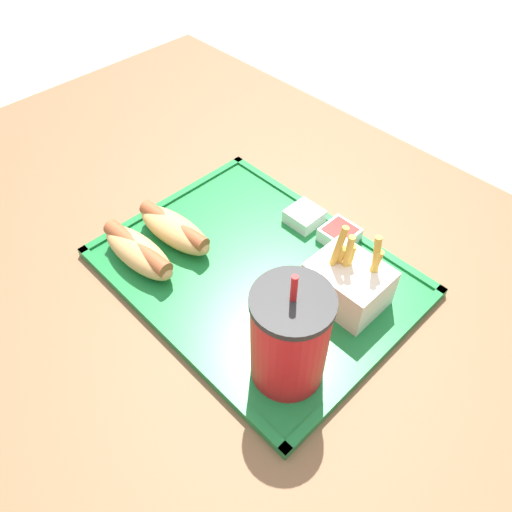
{
  "coord_description": "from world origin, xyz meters",
  "views": [
    {
      "loc": [
        -0.29,
        0.31,
        1.27
      ],
      "look_at": [
        0.04,
        -0.02,
        0.77
      ],
      "focal_mm": 35.0,
      "sensor_mm": 36.0,
      "label": 1
    }
  ],
  "objects_px": {
    "sauce_cup_ketchup": "(341,236)",
    "hot_dog_far": "(138,251)",
    "fries_carton": "(348,282)",
    "hot_dog_near": "(174,229)",
    "sauce_cup_mayo": "(304,216)",
    "soda_cup": "(290,338)"
  },
  "relations": [
    {
      "from": "soda_cup",
      "to": "fries_carton",
      "type": "xyz_separation_m",
      "value": [
        0.02,
        -0.14,
        -0.04
      ]
    },
    {
      "from": "hot_dog_near",
      "to": "sauce_cup_ketchup",
      "type": "relative_size",
      "value": 2.85
    },
    {
      "from": "hot_dog_far",
      "to": "sauce_cup_ketchup",
      "type": "height_order",
      "value": "hot_dog_far"
    },
    {
      "from": "soda_cup",
      "to": "hot_dog_far",
      "type": "bearing_deg",
      "value": 5.14
    },
    {
      "from": "sauce_cup_ketchup",
      "to": "fries_carton",
      "type": "bearing_deg",
      "value": 132.39
    },
    {
      "from": "hot_dog_far",
      "to": "hot_dog_near",
      "type": "xyz_separation_m",
      "value": [
        0.0,
        -0.06,
        -0.0
      ]
    },
    {
      "from": "sauce_cup_ketchup",
      "to": "hot_dog_far",
      "type": "bearing_deg",
      "value": 53.91
    },
    {
      "from": "fries_carton",
      "to": "sauce_cup_ketchup",
      "type": "height_order",
      "value": "fries_carton"
    },
    {
      "from": "hot_dog_near",
      "to": "fries_carton",
      "type": "height_order",
      "value": "fries_carton"
    },
    {
      "from": "hot_dog_far",
      "to": "sauce_cup_mayo",
      "type": "bearing_deg",
      "value": -114.81
    },
    {
      "from": "soda_cup",
      "to": "sauce_cup_mayo",
      "type": "height_order",
      "value": "soda_cup"
    },
    {
      "from": "soda_cup",
      "to": "sauce_cup_mayo",
      "type": "bearing_deg",
      "value": -52.53
    },
    {
      "from": "hot_dog_far",
      "to": "sauce_cup_mayo",
      "type": "xyz_separation_m",
      "value": [
        -0.11,
        -0.23,
        -0.01
      ]
    },
    {
      "from": "hot_dog_far",
      "to": "hot_dog_near",
      "type": "bearing_deg",
      "value": -90.0
    },
    {
      "from": "hot_dog_near",
      "to": "sauce_cup_mayo",
      "type": "relative_size",
      "value": 2.85
    },
    {
      "from": "soda_cup",
      "to": "sauce_cup_mayo",
      "type": "xyz_separation_m",
      "value": [
        0.16,
        -0.21,
        -0.06
      ]
    },
    {
      "from": "soda_cup",
      "to": "hot_dog_far",
      "type": "distance_m",
      "value": 0.27
    },
    {
      "from": "fries_carton",
      "to": "sauce_cup_mayo",
      "type": "distance_m",
      "value": 0.16
    },
    {
      "from": "hot_dog_far",
      "to": "hot_dog_near",
      "type": "relative_size",
      "value": 0.99
    },
    {
      "from": "fries_carton",
      "to": "sauce_cup_ketchup",
      "type": "xyz_separation_m",
      "value": [
        0.07,
        -0.08,
        -0.02
      ]
    },
    {
      "from": "hot_dog_near",
      "to": "sauce_cup_ketchup",
      "type": "height_order",
      "value": "hot_dog_near"
    },
    {
      "from": "hot_dog_near",
      "to": "sauce_cup_mayo",
      "type": "height_order",
      "value": "hot_dog_near"
    }
  ]
}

